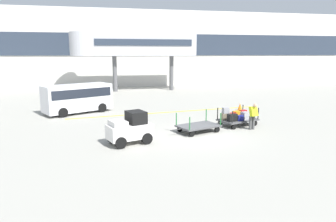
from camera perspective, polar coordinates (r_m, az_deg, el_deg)
The scene contains 10 objects.
ground_plane at distance 16.34m, azimuth 5.95°, elevation -4.57°, with size 120.00×120.00×0.00m, color #9E9B91.
apron_lead_line at distance 22.42m, azimuth 0.09°, elevation -0.23°, with size 14.76×0.20×0.01m, color yellow.
terminal_building at distance 41.25m, azimuth -5.10°, elevation 11.80°, with size 61.90×2.51×9.95m.
jet_bridge at distance 35.09m, azimuth -7.46°, elevation 12.40°, with size 14.21×3.00×6.65m.
baggage_tug at distance 14.68m, azimuth -7.27°, elevation -3.35°, with size 2.35×1.80×1.58m.
baggage_cart_lead at distance 16.84m, azimuth 5.80°, elevation -2.88°, with size 3.07×2.09×1.10m.
baggage_cart_middle at distance 18.67m, azimuth 12.86°, elevation -1.18°, with size 3.07×2.09×1.15m.
baggage_handler at distance 17.82m, azimuth 15.94°, elevation -0.77°, with size 0.46×0.48×1.56m.
shuttle_van at distance 23.02m, azimuth -16.90°, elevation 2.70°, with size 5.13×3.93×2.10m.
safety_cone_near at distance 23.83m, azimuth 13.58°, elevation 0.79°, with size 0.36×0.36×0.55m, color orange.
Camera 1 is at (-4.84, -14.98, 4.37)m, focal length 31.90 mm.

